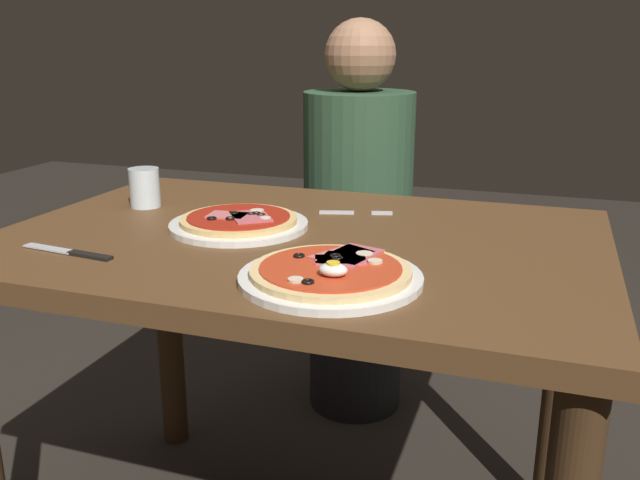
{
  "coord_description": "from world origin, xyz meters",
  "views": [
    {
      "loc": [
        0.45,
        -1.17,
        1.13
      ],
      "look_at": [
        0.08,
        -0.11,
        0.79
      ],
      "focal_mm": 38.06,
      "sensor_mm": 36.0,
      "label": 1
    }
  ],
  "objects_px": {
    "pizza_across_left": "(239,222)",
    "fork": "(350,213)",
    "knife": "(73,253)",
    "diner_person": "(357,234)",
    "dining_table": "(298,296)",
    "water_glass_near": "(145,190)",
    "pizza_foreground": "(331,274)"
  },
  "relations": [
    {
      "from": "water_glass_near",
      "to": "pizza_across_left",
      "type": "bearing_deg",
      "value": -18.76
    },
    {
      "from": "pizza_across_left",
      "to": "fork",
      "type": "distance_m",
      "value": 0.25
    },
    {
      "from": "pizza_across_left",
      "to": "diner_person",
      "type": "relative_size",
      "value": 0.23
    },
    {
      "from": "pizza_across_left",
      "to": "diner_person",
      "type": "height_order",
      "value": "diner_person"
    },
    {
      "from": "diner_person",
      "to": "knife",
      "type": "bearing_deg",
      "value": 75.3
    },
    {
      "from": "water_glass_near",
      "to": "fork",
      "type": "bearing_deg",
      "value": 10.9
    },
    {
      "from": "pizza_across_left",
      "to": "knife",
      "type": "relative_size",
      "value": 1.41
    },
    {
      "from": "pizza_foreground",
      "to": "fork",
      "type": "distance_m",
      "value": 0.42
    },
    {
      "from": "pizza_across_left",
      "to": "fork",
      "type": "xyz_separation_m",
      "value": [
        0.18,
        0.18,
        -0.01
      ]
    },
    {
      "from": "pizza_foreground",
      "to": "pizza_across_left",
      "type": "xyz_separation_m",
      "value": [
        -0.27,
        0.23,
        -0.0
      ]
    },
    {
      "from": "knife",
      "to": "diner_person",
      "type": "distance_m",
      "value": 1.01
    },
    {
      "from": "dining_table",
      "to": "knife",
      "type": "distance_m",
      "value": 0.43
    },
    {
      "from": "dining_table",
      "to": "pizza_foreground",
      "type": "xyz_separation_m",
      "value": [
        0.14,
        -0.23,
        0.14
      ]
    },
    {
      "from": "dining_table",
      "to": "water_glass_near",
      "type": "height_order",
      "value": "water_glass_near"
    },
    {
      "from": "fork",
      "to": "water_glass_near",
      "type": "bearing_deg",
      "value": -169.1
    },
    {
      "from": "water_glass_near",
      "to": "knife",
      "type": "bearing_deg",
      "value": -77.96
    },
    {
      "from": "water_glass_near",
      "to": "fork",
      "type": "height_order",
      "value": "water_glass_near"
    },
    {
      "from": "water_glass_near",
      "to": "knife",
      "type": "distance_m",
      "value": 0.35
    },
    {
      "from": "dining_table",
      "to": "fork",
      "type": "distance_m",
      "value": 0.23
    },
    {
      "from": "dining_table",
      "to": "diner_person",
      "type": "height_order",
      "value": "diner_person"
    },
    {
      "from": "knife",
      "to": "diner_person",
      "type": "height_order",
      "value": "diner_person"
    },
    {
      "from": "pizza_across_left",
      "to": "fork",
      "type": "height_order",
      "value": "pizza_across_left"
    },
    {
      "from": "water_glass_near",
      "to": "knife",
      "type": "xyz_separation_m",
      "value": [
        0.07,
        -0.34,
        -0.03
      ]
    },
    {
      "from": "knife",
      "to": "diner_person",
      "type": "bearing_deg",
      "value": 75.3
    },
    {
      "from": "knife",
      "to": "water_glass_near",
      "type": "bearing_deg",
      "value": 102.04
    },
    {
      "from": "fork",
      "to": "knife",
      "type": "distance_m",
      "value": 0.57
    },
    {
      "from": "fork",
      "to": "diner_person",
      "type": "distance_m",
      "value": 0.58
    },
    {
      "from": "pizza_foreground",
      "to": "knife",
      "type": "distance_m",
      "value": 0.47
    },
    {
      "from": "pizza_foreground",
      "to": "fork",
      "type": "height_order",
      "value": "pizza_foreground"
    },
    {
      "from": "dining_table",
      "to": "pizza_across_left",
      "type": "distance_m",
      "value": 0.19
    },
    {
      "from": "fork",
      "to": "pizza_across_left",
      "type": "bearing_deg",
      "value": -134.42
    },
    {
      "from": "pizza_across_left",
      "to": "knife",
      "type": "bearing_deg",
      "value": -129.01
    }
  ]
}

